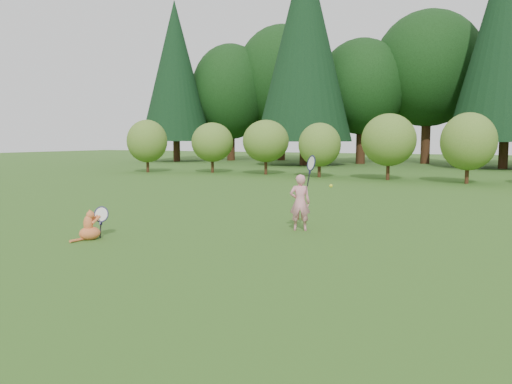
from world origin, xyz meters
The scene contains 6 objects.
ground centered at (0.00, 0.00, 0.00)m, with size 100.00×100.00×0.00m, color #224F16.
shrub_row centered at (0.00, 13.00, 1.40)m, with size 28.00×3.00×2.80m, color #4A7023, non-canonical shape.
woodland_backdrop centered at (0.00, 23.00, 7.50)m, with size 48.00×10.00×15.00m, color black, non-canonical shape.
child centered at (0.93, 1.13, 0.54)m, with size 0.61×0.43×1.53m.
cat centered at (-1.88, -1.19, 0.25)m, with size 0.50×0.78×0.66m.
tennis_ball centered at (1.21, 2.03, 0.75)m, with size 0.07×0.07×0.07m.
Camera 1 is at (4.26, -7.21, 1.66)m, focal length 35.00 mm.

